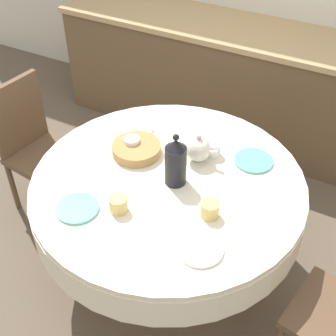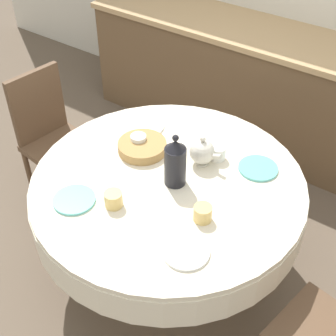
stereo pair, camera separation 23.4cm
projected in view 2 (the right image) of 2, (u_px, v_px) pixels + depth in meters
ground_plane at (168, 267)px, 2.87m from camera, size 12.00×12.00×0.00m
kitchen_counter at (285, 96)px, 3.52m from camera, size 3.24×0.64×0.90m
dining_table at (168, 197)px, 2.48m from camera, size 1.43×1.43×0.72m
chair_right at (51, 133)px, 3.09m from camera, size 0.45×0.45×0.91m
plate_near_left at (74, 200)px, 2.28m from camera, size 0.21×0.21×0.01m
cup_near_left at (113, 199)px, 2.23m from camera, size 0.09×0.09×0.08m
plate_near_right at (186, 252)px, 2.03m from camera, size 0.21×0.21×0.01m
cup_near_right at (203, 213)px, 2.16m from camera, size 0.09×0.09×0.08m
plate_far_left at (146, 126)px, 2.75m from camera, size 0.21×0.21×0.01m
cup_far_left at (139, 141)px, 2.58m from camera, size 0.09×0.09×0.08m
plate_far_right at (258, 168)px, 2.46m from camera, size 0.21×0.21×0.01m
cup_far_right at (218, 153)px, 2.51m from camera, size 0.09×0.09×0.08m
coffee_carafe at (175, 163)px, 2.30m from camera, size 0.11×0.11×0.30m
teapot at (202, 152)px, 2.45m from camera, size 0.19×0.14×0.18m
bread_basket at (142, 147)px, 2.56m from camera, size 0.27×0.27×0.05m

